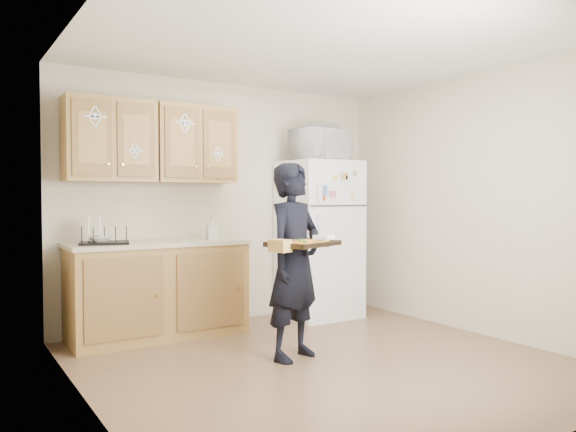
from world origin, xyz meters
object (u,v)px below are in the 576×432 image
at_px(microwave, 320,146).
at_px(dish_rack, 104,235).
at_px(baking_tray, 303,244).
at_px(refrigerator, 319,239).
at_px(person, 295,261).

xyz_separation_m(microwave, dish_rack, (-2.28, 0.04, -0.88)).
height_order(baking_tray, dish_rack, dish_rack).
xyz_separation_m(refrigerator, microwave, (-0.02, -0.05, 1.02)).
xyz_separation_m(person, microwave, (1.07, 1.15, 1.07)).
bearing_deg(dish_rack, refrigerator, 0.15).
height_order(person, microwave, microwave).
xyz_separation_m(refrigerator, person, (-1.09, -1.20, -0.06)).
xyz_separation_m(refrigerator, dish_rack, (-2.30, -0.01, 0.13)).
bearing_deg(refrigerator, microwave, -113.27).
bearing_deg(dish_rack, microwave, -1.11).
relative_size(refrigerator, dish_rack, 4.11).
xyz_separation_m(baking_tray, dish_rack, (-1.10, 1.48, 0.03)).
bearing_deg(baking_tray, person, 48.79).
bearing_deg(microwave, refrigerator, 54.85).
bearing_deg(person, baking_tray, -131.21).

